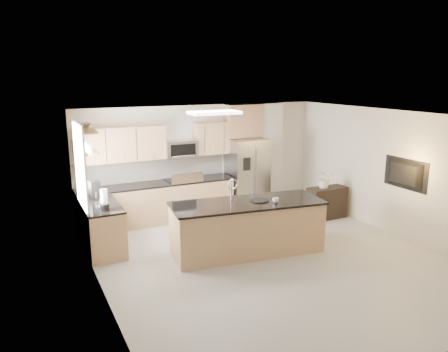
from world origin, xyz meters
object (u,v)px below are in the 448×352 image
coffee_maker (95,190)px  island (247,227)px  microwave (180,149)px  credenza (327,203)px  television (403,174)px  kettle (103,198)px  bowl (82,125)px  platter (259,200)px  flower_vase (325,173)px  blender (104,201)px  cup (276,200)px  refrigerator (247,175)px  range (183,199)px

coffee_maker → island: bearing=-34.8°
microwave → credenza: size_ratio=0.82×
television → kettle: bearing=70.4°
kettle → bowl: bowl is taller
island → platter: size_ratio=8.49×
microwave → television: (3.51, -3.24, -0.28)m
flower_vase → television: television is taller
blender → flower_vase: flower_vase is taller
credenza → blender: blender is taller
blender → kettle: blender is taller
island → television: 3.34m
coffee_maker → bowl: 1.31m
cup → kettle: (-2.85, 1.51, 0.01)m
refrigerator → bowl: bowl is taller
kettle → island: bearing=-27.6°
blender → television: size_ratio=0.36×
coffee_maker → bowl: bearing=-141.9°
credenza → coffee_maker: (-5.12, 0.76, 0.72)m
cup → bowl: bowl is taller
cup → bowl: size_ratio=0.29×
microwave → television: 4.79m
microwave → kettle: microwave is taller
platter → bowl: bearing=150.5°
refrigerator → coffee_maker: bearing=-170.4°
island → microwave: bearing=105.9°
island → blender: (-2.44, 0.87, 0.59)m
cup → blender: 3.11m
range → blender: bearing=-143.7°
coffee_maker → kettle: bearing=-81.4°
microwave → television: bearing=-42.8°
range → refrigerator: bearing=-1.6°
coffee_maker → television: 6.12m
range → television: (3.51, -3.12, 0.88)m
range → credenza: bearing=-25.6°
platter → kettle: (-2.64, 1.28, 0.04)m
blender → television: (5.58, -1.60, 0.26)m
refrigerator → island: bearing=-118.8°
refrigerator → kettle: 3.85m
kettle → bowl: 1.41m
refrigerator → island: refrigerator is taller
range → platter: range is taller
coffee_maker → television: size_ratio=0.34×
refrigerator → coffee_maker: (-3.75, -0.64, 0.20)m
blender → flower_vase: (5.01, 0.09, -0.00)m
range → kettle: 2.39m
platter → coffee_maker: coffee_maker is taller
platter → television: (2.90, -0.70, 0.36)m
refrigerator → credenza: 2.02m
kettle → microwave: bearing=32.1°
platter → credenza: bearing=22.1°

